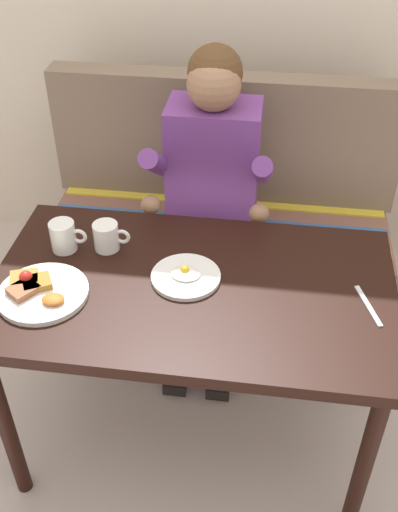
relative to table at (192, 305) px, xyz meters
name	(u,v)px	position (x,y,z in m)	size (l,w,h in m)	color
ground_plane	(193,433)	(0.00, 0.00, -0.65)	(8.00, 8.00, 0.00)	beige
table	(192,305)	(0.00, 0.00, 0.00)	(1.20, 0.70, 0.73)	black
couch	(218,240)	(0.00, 0.76, -0.32)	(1.44, 0.56, 1.00)	#7B6552
person	(211,179)	(-0.02, 0.59, 0.09)	(0.45, 0.61, 1.21)	#743B8B
plate_breakfast	(40,291)	(-0.43, -0.10, 0.10)	(0.26, 0.26, 0.05)	white
plate_eggs	(186,276)	(-0.02, 0.02, 0.09)	(0.21, 0.21, 0.04)	white
coffee_mug	(107,236)	(-0.29, 0.14, 0.13)	(0.12, 0.08, 0.09)	white
coffee_mug_second	(64,236)	(-0.42, 0.12, 0.13)	(0.12, 0.08, 0.10)	white
fork	(368,306)	(0.51, -0.03, 0.08)	(0.01, 0.17, 0.01)	silver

